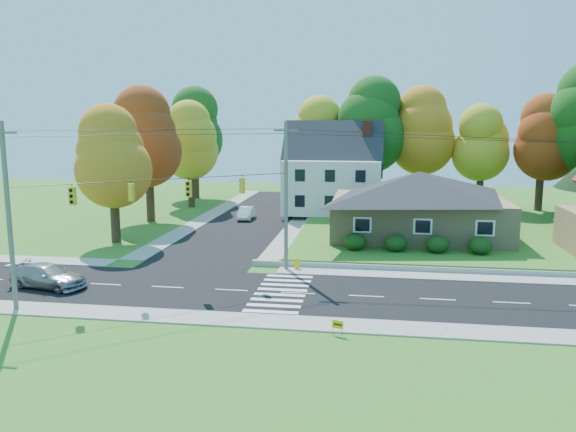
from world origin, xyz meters
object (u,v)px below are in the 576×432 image
object	(u,v)px
white_car	(246,213)
ranch_house	(418,203)
silver_sedan	(48,276)
fire_hydrant	(297,264)

from	to	relation	value
white_car	ranch_house	bearing A→B (deg)	-30.54
ranch_house	silver_sedan	xyz separation A→B (m)	(-23.11, -17.11, -2.54)
silver_sedan	fire_hydrant	bearing A→B (deg)	-53.71
silver_sedan	ranch_house	bearing A→B (deg)	-41.61
silver_sedan	white_car	world-z (taller)	silver_sedan
ranch_house	fire_hydrant	world-z (taller)	ranch_house
silver_sedan	white_car	xyz separation A→B (m)	(6.40, 25.67, -0.07)
white_car	fire_hydrant	size ratio (longest dim) A/B	4.52
ranch_house	white_car	world-z (taller)	ranch_house
fire_hydrant	ranch_house	bearing A→B (deg)	50.34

